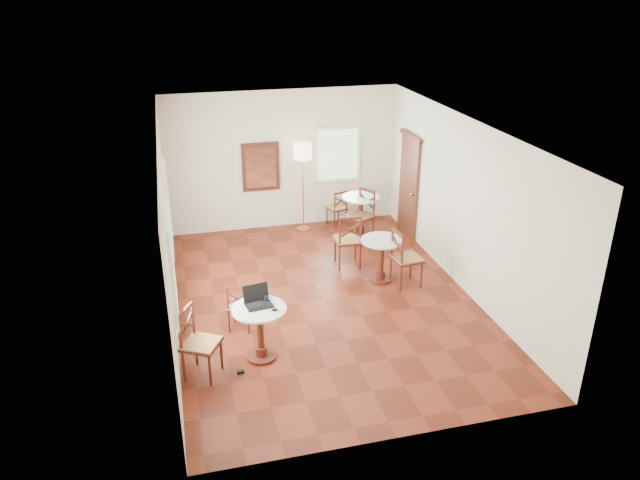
# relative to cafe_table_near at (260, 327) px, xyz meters

# --- Properties ---
(ground) EXTENTS (7.00, 7.00, 0.00)m
(ground) POSITION_rel_cafe_table_near_xyz_m (1.33, 1.42, -0.51)
(ground) COLOR #622010
(ground) RESTS_ON ground
(room_shell) EXTENTS (5.02, 7.02, 3.01)m
(room_shell) POSITION_rel_cafe_table_near_xyz_m (1.27, 1.70, 1.38)
(room_shell) COLOR beige
(room_shell) RESTS_ON ground
(cafe_table_near) EXTENTS (0.79, 0.79, 0.83)m
(cafe_table_near) POSITION_rel_cafe_table_near_xyz_m (0.00, 0.00, 0.00)
(cafe_table_near) COLOR #4F1D13
(cafe_table_near) RESTS_ON ground
(cafe_table_mid) EXTENTS (0.76, 0.76, 0.81)m
(cafe_table_mid) POSITION_rel_cafe_table_near_xyz_m (2.51, 1.89, -0.01)
(cafe_table_mid) COLOR #4F1D13
(cafe_table_mid) RESTS_ON ground
(cafe_table_back) EXTENTS (0.80, 0.80, 0.85)m
(cafe_table_back) POSITION_rel_cafe_table_near_xyz_m (2.81, 4.04, 0.01)
(cafe_table_back) COLOR #4F1D13
(cafe_table_back) RESTS_ON ground
(chair_near_a) EXTENTS (0.49, 0.49, 0.82)m
(chair_near_a) POSITION_rel_cafe_table_near_xyz_m (-0.18, 0.85, -0.10)
(chair_near_a) COLOR #4F1D13
(chair_near_a) RESTS_ON ground
(chair_near_b) EXTENTS (0.65, 0.65, 1.03)m
(chair_near_b) POSITION_rel_cafe_table_near_xyz_m (-0.87, -0.19, 0.00)
(chair_near_b) COLOR #4F1D13
(chair_near_b) RESTS_ON ground
(chair_mid_a) EXTENTS (0.53, 0.53, 1.07)m
(chair_mid_a) POSITION_rel_cafe_table_near_xyz_m (2.11, 2.63, 0.02)
(chair_mid_a) COLOR #4F1D13
(chair_mid_a) RESTS_ON ground
(chair_mid_b) EXTENTS (0.54, 0.54, 1.08)m
(chair_mid_b) POSITION_rel_cafe_table_near_xyz_m (2.86, 1.60, 0.02)
(chair_mid_b) COLOR #4F1D13
(chair_mid_b) RESTS_ON ground
(chair_back_a) EXTENTS (0.48, 0.48, 0.83)m
(chair_back_a) POSITION_rel_cafe_table_near_xyz_m (2.46, 4.64, -0.10)
(chair_back_a) COLOR #4F1D13
(chair_back_a) RESTS_ON ground
(chair_back_b) EXTENTS (0.67, 0.67, 1.06)m
(chair_back_b) POSITION_rel_cafe_table_near_xyz_m (2.74, 3.80, 0.02)
(chair_back_b) COLOR #4F1D13
(chair_back_b) RESTS_ON ground
(floor_lamp) EXTENTS (0.38, 0.38, 1.93)m
(floor_lamp) POSITION_rel_cafe_table_near_xyz_m (1.68, 4.57, 1.12)
(floor_lamp) COLOR #BF8C3F
(floor_lamp) RESTS_ON ground
(laptop) EXTENTS (0.42, 0.37, 0.27)m
(laptop) POSITION_rel_cafe_table_near_xyz_m (-0.00, 0.12, 0.38)
(laptop) COLOR black
(laptop) RESTS_ON cafe_table_near
(mouse) EXTENTS (0.10, 0.06, 0.03)m
(mouse) POSITION_rel_cafe_table_near_xyz_m (0.20, -0.13, 0.33)
(mouse) COLOR black
(mouse) RESTS_ON cafe_table_near
(navy_mug) EXTENTS (0.11, 0.07, 0.08)m
(navy_mug) POSITION_rel_cafe_table_near_xyz_m (0.14, 0.16, 0.36)
(navy_mug) COLOR black
(navy_mug) RESTS_ON cafe_table_near
(water_glass) EXTENTS (0.06, 0.06, 0.11)m
(water_glass) POSITION_rel_cafe_table_near_xyz_m (0.00, -0.00, 0.37)
(water_glass) COLOR white
(water_glass) RESTS_ON cafe_table_near
(power_adapter) EXTENTS (0.10, 0.06, 0.04)m
(power_adapter) POSITION_rel_cafe_table_near_xyz_m (-0.35, -0.30, -0.49)
(power_adapter) COLOR black
(power_adapter) RESTS_ON ground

